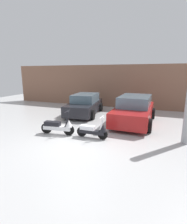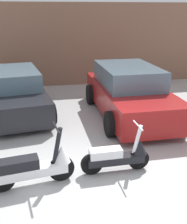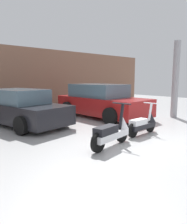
{
  "view_description": "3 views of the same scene",
  "coord_description": "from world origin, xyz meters",
  "px_view_note": "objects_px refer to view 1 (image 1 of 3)",
  "views": [
    {
      "loc": [
        3.06,
        -5.9,
        2.75
      ],
      "look_at": [
        -0.25,
        2.65,
        0.68
      ],
      "focal_mm": 28.0,
      "sensor_mm": 36.0,
      "label": 1
    },
    {
      "loc": [
        -1.02,
        -4.01,
        3.07
      ],
      "look_at": [
        0.25,
        2.02,
        0.82
      ],
      "focal_mm": 45.0,
      "sensor_mm": 36.0,
      "label": 2
    },
    {
      "loc": [
        -5.3,
        -3.08,
        1.78
      ],
      "look_at": [
        -0.15,
        2.33,
        0.6
      ],
      "focal_mm": 35.0,
      "sensor_mm": 36.0,
      "label": 3
    }
  ],
  "objects_px": {
    "scooter_front_left": "(59,126)",
    "car_rear_left": "(85,105)",
    "scooter_front_right": "(93,130)",
    "car_rear_center": "(134,110)"
  },
  "relations": [
    {
      "from": "scooter_front_right",
      "to": "car_rear_center",
      "type": "relative_size",
      "value": 0.32
    },
    {
      "from": "scooter_front_left",
      "to": "scooter_front_right",
      "type": "height_order",
      "value": "scooter_front_left"
    },
    {
      "from": "car_rear_center",
      "to": "scooter_front_left",
      "type": "bearing_deg",
      "value": -41.2
    },
    {
      "from": "car_rear_left",
      "to": "scooter_front_right",
      "type": "bearing_deg",
      "value": 20.9
    },
    {
      "from": "scooter_front_left",
      "to": "scooter_front_right",
      "type": "xyz_separation_m",
      "value": [
        1.62,
        0.14,
        -0.05
      ]
    },
    {
      "from": "scooter_front_right",
      "to": "car_rear_left",
      "type": "xyz_separation_m",
      "value": [
        -2.16,
        3.98,
        0.3
      ]
    },
    {
      "from": "scooter_front_left",
      "to": "car_rear_left",
      "type": "xyz_separation_m",
      "value": [
        -0.54,
        4.12,
        0.25
      ]
    },
    {
      "from": "car_rear_left",
      "to": "car_rear_center",
      "type": "height_order",
      "value": "car_rear_center"
    },
    {
      "from": "car_rear_left",
      "to": "car_rear_center",
      "type": "relative_size",
      "value": 0.94
    },
    {
      "from": "scooter_front_right",
      "to": "scooter_front_left",
      "type": "bearing_deg",
      "value": -174.91
    }
  ]
}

